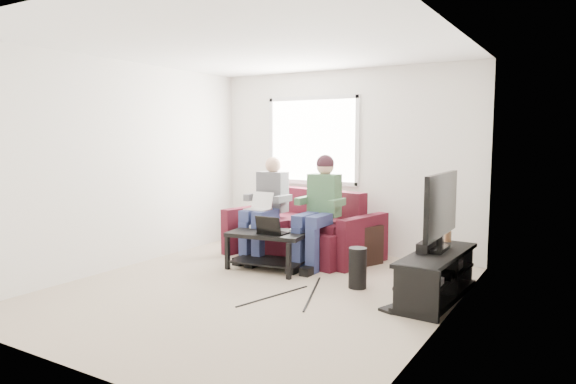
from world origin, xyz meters
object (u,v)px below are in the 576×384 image
at_px(coffee_table, 269,242).
at_px(tv, 441,207).
at_px(subwoofer, 358,268).
at_px(sofa, 305,233).
at_px(end_table, 365,242).
at_px(tv_stand, 436,278).

bearing_deg(coffee_table, tv, 0.24).
bearing_deg(subwoofer, sofa, 140.79).
bearing_deg(end_table, coffee_table, -134.69).
distance_m(sofa, subwoofer, 1.58).
height_order(tv, end_table, tv).
bearing_deg(tv, subwoofer, -168.27).
bearing_deg(coffee_table, end_table, 45.31).
bearing_deg(subwoofer, coffee_table, 172.59).
bearing_deg(subwoofer, tv, 11.73).
relative_size(coffee_table, tv, 0.94).
relative_size(tv_stand, end_table, 2.39).
height_order(sofa, subwoofer, sofa).
distance_m(tv_stand, tv, 0.73).
bearing_deg(coffee_table, sofa, 86.66).
relative_size(sofa, tv, 1.94).
distance_m(sofa, coffee_table, 0.83).
relative_size(coffee_table, end_table, 1.68).
height_order(sofa, tv_stand, sofa).
height_order(coffee_table, subwoofer, coffee_table).
distance_m(coffee_table, subwoofer, 1.29).
xyz_separation_m(sofa, end_table, (0.86, 0.09, -0.06)).
bearing_deg(sofa, tv_stand, -24.10).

